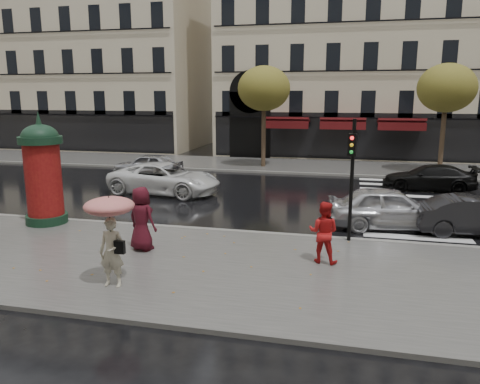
% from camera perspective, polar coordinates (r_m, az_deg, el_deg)
% --- Properties ---
extents(ground, '(160.00, 160.00, 0.00)m').
position_cam_1_polar(ground, '(13.81, -2.72, -8.73)').
color(ground, black).
rests_on(ground, ground).
extents(near_sidewalk, '(90.00, 7.00, 0.12)m').
position_cam_1_polar(near_sidewalk, '(13.34, -3.32, -9.22)').
color(near_sidewalk, '#474744').
rests_on(near_sidewalk, ground).
extents(far_sidewalk, '(90.00, 6.00, 0.12)m').
position_cam_1_polar(far_sidewalk, '(31.98, 6.71, 3.18)').
color(far_sidewalk, '#474744').
rests_on(far_sidewalk, ground).
extents(near_kerb, '(90.00, 0.25, 0.14)m').
position_cam_1_polar(near_kerb, '(16.53, 0.15, -4.95)').
color(near_kerb, slate).
rests_on(near_kerb, ground).
extents(far_kerb, '(90.00, 0.25, 0.14)m').
position_cam_1_polar(far_kerb, '(29.04, 6.01, 2.33)').
color(far_kerb, slate).
rests_on(far_kerb, ground).
extents(zebra_crossing, '(3.60, 11.75, 0.01)m').
position_cam_1_polar(zebra_crossing, '(22.67, 19.07, -1.14)').
color(zebra_crossing, silver).
rests_on(zebra_crossing, ground).
extents(bldg_far_corner, '(26.00, 14.00, 22.90)m').
position_cam_1_polar(bldg_far_corner, '(42.97, 17.44, 20.01)').
color(bldg_far_corner, '#B7A88C').
rests_on(bldg_far_corner, ground).
extents(bldg_far_left, '(24.00, 14.00, 22.90)m').
position_cam_1_polar(bldg_far_left, '(49.96, -18.67, 18.72)').
color(bldg_far_left, '#B7A88C').
rests_on(bldg_far_left, ground).
extents(tree_far_left, '(3.40, 3.40, 6.64)m').
position_cam_1_polar(tree_far_left, '(30.92, 2.95, 12.45)').
color(tree_far_left, '#38281C').
rests_on(tree_far_left, ground).
extents(tree_far_right, '(3.40, 3.40, 6.64)m').
position_cam_1_polar(tree_far_right, '(30.89, 23.89, 11.47)').
color(tree_far_right, '#38281C').
rests_on(tree_far_right, ground).
extents(woman_umbrella, '(1.23, 1.23, 2.36)m').
position_cam_1_polar(woman_umbrella, '(11.93, -15.52, -4.04)').
color(woman_umbrella, '#B8B098').
rests_on(woman_umbrella, near_sidewalk).
extents(woman_red, '(0.97, 0.81, 1.78)m').
position_cam_1_polar(woman_red, '(13.52, 10.15, -4.84)').
color(woman_red, red).
rests_on(woman_red, near_sidewalk).
extents(man_burgundy, '(1.12, 0.91, 1.98)m').
position_cam_1_polar(man_burgundy, '(14.65, -11.91, -3.20)').
color(man_burgundy, '#410D17').
rests_on(man_burgundy, near_sidewalk).
extents(morris_column, '(1.54, 1.54, 4.14)m').
position_cam_1_polar(morris_column, '(18.62, -22.91, 2.44)').
color(morris_column, black).
rests_on(morris_column, near_sidewalk).
extents(traffic_light, '(0.28, 0.38, 3.97)m').
position_cam_1_polar(traffic_light, '(15.31, 13.47, 2.80)').
color(traffic_light, black).
rests_on(traffic_light, near_sidewalk).
extents(car_silver, '(4.73, 2.43, 1.54)m').
position_cam_1_polar(car_silver, '(17.97, 17.81, -1.84)').
color(car_silver, silver).
rests_on(car_silver, ground).
extents(car_darkgrey, '(4.24, 1.89, 1.35)m').
position_cam_1_polar(car_darkgrey, '(18.32, 26.74, -2.61)').
color(car_darkgrey, black).
rests_on(car_darkgrey, ground).
extents(car_white, '(5.74, 3.09, 1.53)m').
position_cam_1_polar(car_white, '(23.35, -9.17, 1.64)').
color(car_white, white).
rests_on(car_white, ground).
extents(car_black, '(4.55, 1.88, 1.32)m').
position_cam_1_polar(car_black, '(25.79, 22.05, 1.64)').
color(car_black, black).
rests_on(car_black, ground).
extents(car_far_silver, '(4.33, 2.11, 1.42)m').
position_cam_1_polar(car_far_silver, '(28.21, -11.15, 3.21)').
color(car_far_silver, '#A5A5AA').
rests_on(car_far_silver, ground).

